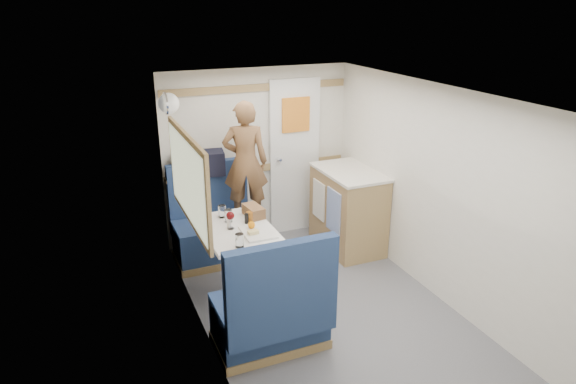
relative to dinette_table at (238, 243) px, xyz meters
name	(u,v)px	position (x,y,z in m)	size (l,w,h in m)	color
floor	(350,338)	(0.65, -1.00, -0.57)	(4.50, 4.50, 0.00)	#515156
ceiling	(362,103)	(0.65, -1.00, 1.43)	(4.50, 4.50, 0.00)	silver
wall_back	(258,155)	(0.65, 1.25, 0.43)	(2.20, 0.02, 2.00)	silver
wall_left	(218,257)	(-0.45, -1.00, 0.43)	(0.02, 4.50, 2.00)	silver
wall_right	(468,210)	(1.75, -1.00, 0.43)	(0.02, 4.50, 2.00)	silver
oak_trim_low	(259,168)	(0.65, 1.23, 0.28)	(2.15, 0.02, 0.08)	olive
oak_trim_high	(257,88)	(0.65, 1.23, 1.21)	(2.15, 0.02, 0.08)	olive
side_window	(187,179)	(-0.43, 0.00, 0.68)	(0.04, 1.30, 0.72)	#9DA189
rear_door	(295,154)	(1.10, 1.22, 0.41)	(0.62, 0.12, 1.86)	white
dinette_table	(238,243)	(0.00, 0.00, 0.00)	(0.62, 0.92, 0.72)	white
bench_far	(215,233)	(0.00, 0.86, -0.27)	(0.90, 0.59, 1.05)	navy
bench_near	(272,317)	(0.00, -0.86, -0.27)	(0.90, 0.59, 1.05)	navy
ledge	(206,176)	(0.00, 1.12, 0.31)	(0.90, 0.14, 0.04)	olive
dome_light	(169,103)	(-0.39, 0.85, 1.18)	(0.20, 0.20, 0.20)	white
galley_counter	(348,209)	(1.47, 0.55, -0.10)	(0.57, 0.92, 0.92)	olive
person	(245,162)	(0.34, 0.76, 0.53)	(0.47, 0.31, 1.29)	brown
duffel_bag	(199,163)	(-0.07, 1.12, 0.46)	(0.53, 0.25, 0.25)	black
tray	(258,232)	(0.13, -0.18, 0.16)	(0.27, 0.35, 0.02)	white
orange_fruit	(251,225)	(0.10, -0.09, 0.21)	(0.07, 0.07, 0.07)	#D65509
cheese_block	(253,232)	(0.08, -0.21, 0.19)	(0.09, 0.06, 0.03)	#F7E58F
wine_glass	(230,216)	(-0.06, 0.01, 0.28)	(0.08, 0.08, 0.17)	white
tumbler_left	(239,240)	(-0.10, -0.38, 0.21)	(0.07, 0.07, 0.12)	white
tumbler_mid	(222,211)	(-0.06, 0.30, 0.21)	(0.07, 0.07, 0.12)	white
tumbler_right	(228,216)	(-0.03, 0.17, 0.21)	(0.07, 0.07, 0.12)	silver
beer_glass	(250,217)	(0.15, 0.09, 0.20)	(0.06, 0.06, 0.10)	#904F14
pepper_grinder	(247,218)	(0.11, 0.07, 0.20)	(0.04, 0.04, 0.10)	black
salt_grinder	(229,223)	(-0.07, 0.03, 0.20)	(0.04, 0.04, 0.09)	silver
bread_loaf	(253,211)	(0.22, 0.20, 0.21)	(0.14, 0.25, 0.11)	olive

